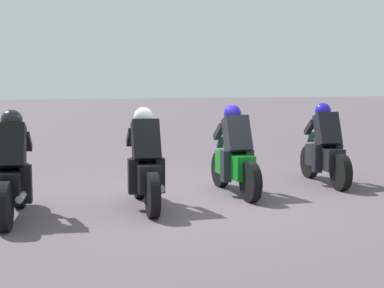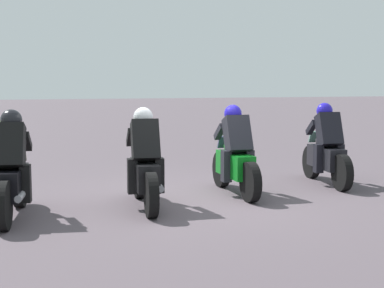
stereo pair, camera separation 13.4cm
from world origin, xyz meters
name	(u,v)px [view 2 (the right image)]	position (x,y,z in m)	size (l,w,h in m)	color
ground_plane	(190,200)	(0.00, 0.00, 0.00)	(120.00, 120.00, 0.00)	#554A51
rider_lane_a	(326,151)	(0.51, -2.85, 0.62)	(2.04, 0.60, 1.51)	black
rider_lane_b	(235,157)	(0.19, -0.88, 0.62)	(2.04, 0.55, 1.51)	black
rider_lane_c	(145,166)	(-0.30, 0.82, 0.62)	(2.04, 0.58, 1.51)	black
rider_lane_d	(12,174)	(-0.37, 2.74, 0.62)	(2.03, 0.62, 1.51)	black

